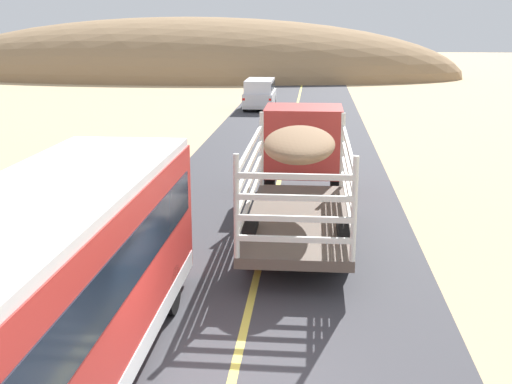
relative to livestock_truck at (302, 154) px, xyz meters
name	(u,v)px	position (x,y,z in m)	size (l,w,h in m)	color
livestock_truck	(302,154)	(0.00, 0.00, 0.00)	(2.53, 9.70, 3.02)	#B2332D
bus	(42,296)	(-3.52, -10.65, -0.04)	(2.54, 10.00, 3.21)	red
car_far	(260,92)	(-3.28, 24.05, -0.70)	(1.90, 4.62, 1.93)	silver
distant_hill	(187,76)	(-13.21, 50.04, -1.79)	(57.04, 21.16, 12.22)	#957553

